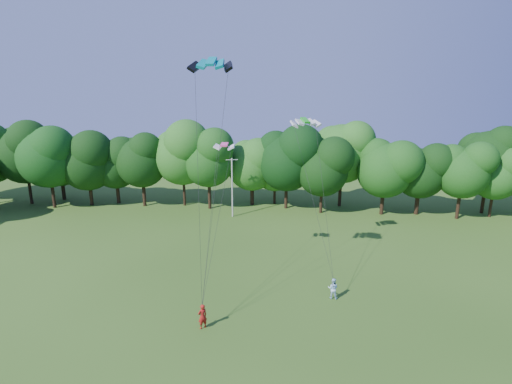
{
  "coord_description": "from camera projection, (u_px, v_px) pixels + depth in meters",
  "views": [
    {
      "loc": [
        3.37,
        -18.94,
        17.05
      ],
      "look_at": [
        0.71,
        13.0,
        8.59
      ],
      "focal_mm": 28.0,
      "sensor_mm": 36.0,
      "label": 1
    }
  ],
  "objects": [
    {
      "name": "kite_green",
      "position": [
        305.0,
        120.0,
        37.86
      ],
      "size": [
        3.06,
        2.19,
        0.53
      ],
      "rotation": [
        0.0,
        0.0,
        0.37
      ],
      "color": "green",
      "rests_on": "ground"
    },
    {
      "name": "tree_back_center",
      "position": [
        287.0,
        153.0,
        55.91
      ],
      "size": [
        8.9,
        8.9,
        12.94
      ],
      "color": "black",
      "rests_on": "ground"
    },
    {
      "name": "kite_pink",
      "position": [
        224.0,
        144.0,
        35.48
      ],
      "size": [
        1.88,
        0.94,
        0.3
      ],
      "rotation": [
        0.0,
        0.0,
        -0.02
      ],
      "color": "#F8459C",
      "rests_on": "ground"
    },
    {
      "name": "kite_flyer_left",
      "position": [
        202.0,
        316.0,
        28.9
      ],
      "size": [
        0.83,
        0.79,
        1.91
      ],
      "primitive_type": "imported",
      "rotation": [
        0.0,
        0.0,
        3.81
      ],
      "color": "#A71A15",
      "rests_on": "ground"
    },
    {
      "name": "utility_pole",
      "position": [
        232.0,
        187.0,
        53.12
      ],
      "size": [
        1.58,
        0.44,
        8.03
      ],
      "rotation": [
        0.0,
        0.0,
        0.23
      ],
      "color": "#ACABA3",
      "rests_on": "ground"
    },
    {
      "name": "kite_flyer_right",
      "position": [
        333.0,
        288.0,
        33.02
      ],
      "size": [
        1.0,
        0.85,
        1.8
      ],
      "primitive_type": "imported",
      "rotation": [
        0.0,
        0.0,
        2.94
      ],
      "color": "#B2DBF7",
      "rests_on": "ground"
    },
    {
      "name": "kite_teal",
      "position": [
        211.0,
        61.0,
        28.61
      ],
      "size": [
        3.12,
        1.45,
        0.74
      ],
      "rotation": [
        0.0,
        0.0,
        -0.03
      ],
      "color": "#047D88",
      "rests_on": "ground"
    },
    {
      "name": "tree_back_west",
      "position": [
        47.0,
        151.0,
        56.1
      ],
      "size": [
        9.14,
        9.14,
        13.3
      ],
      "color": "#301D13",
      "rests_on": "ground"
    },
    {
      "name": "tree_back_east",
      "position": [
        496.0,
        172.0,
        52.49
      ],
      "size": [
        6.84,
        6.84,
        9.95
      ],
      "color": "black",
      "rests_on": "ground"
    }
  ]
}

